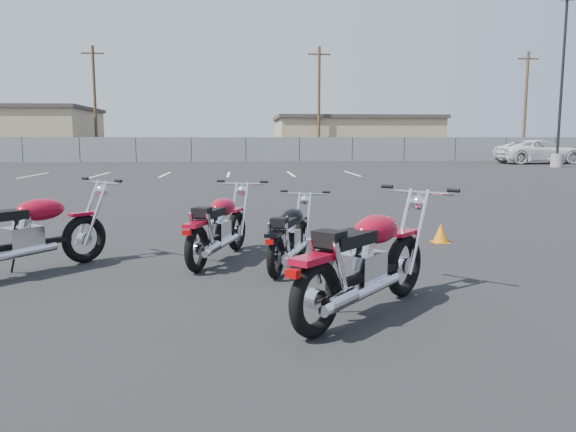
{
  "coord_description": "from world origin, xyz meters",
  "views": [
    {
      "loc": [
        -0.45,
        -6.96,
        1.7
      ],
      "look_at": [
        0.2,
        0.6,
        0.65
      ],
      "focal_mm": 35.0,
      "sensor_mm": 36.0,
      "label": 1
    }
  ],
  "objects": [
    {
      "name": "motorcycle_second_black",
      "position": [
        0.2,
        0.34,
        0.43
      ],
      "size": [
        1.03,
        1.9,
        0.94
      ],
      "color": "black",
      "rests_on": "ground"
    },
    {
      "name": "training_cone_near",
      "position": [
        2.83,
        1.89,
        0.16
      ],
      "size": [
        0.26,
        0.26,
        0.32
      ],
      "color": "orange",
      "rests_on": "ground"
    },
    {
      "name": "motorcycle_rear_red",
      "position": [
        0.75,
        -1.76,
        0.53
      ],
      "size": [
        1.97,
        2.05,
        1.17
      ],
      "color": "black",
      "rests_on": "ground"
    },
    {
      "name": "utility_pole_c",
      "position": [
        6.0,
        39.0,
        4.69
      ],
      "size": [
        1.8,
        0.24,
        9.0
      ],
      "color": "#43321F",
      "rests_on": "ground"
    },
    {
      "name": "motorcycle_third_red",
      "position": [
        -0.75,
        0.82,
        0.48
      ],
      "size": [
        1.16,
        2.13,
        1.06
      ],
      "color": "black",
      "rests_on": "ground"
    },
    {
      "name": "parking_line_stripes",
      "position": [
        -2.5,
        20.0,
        0.0
      ],
      "size": [
        15.12,
        4.0,
        0.01
      ],
      "color": "silver",
      "rests_on": "ground"
    },
    {
      "name": "light_pole_east",
      "position": [
        18.39,
        25.11,
        2.5
      ],
      "size": [
        0.8,
        0.7,
        9.73
      ],
      "color": "gray",
      "rests_on": "ground"
    },
    {
      "name": "utility_pole_d",
      "position": [
        24.0,
        40.0,
        4.69
      ],
      "size": [
        1.8,
        0.24,
        9.0
      ],
      "color": "#43321F",
      "rests_on": "ground"
    },
    {
      "name": "utility_pole_b",
      "position": [
        -12.0,
        40.0,
        4.69
      ],
      "size": [
        1.8,
        0.24,
        9.0
      ],
      "color": "#43321F",
      "rests_on": "ground"
    },
    {
      "name": "motorcycle_front_red",
      "position": [
        -3.13,
        0.23,
        0.52
      ],
      "size": [
        1.91,
        2.03,
        1.15
      ],
      "color": "black",
      "rests_on": "ground"
    },
    {
      "name": "ground",
      "position": [
        0.0,
        0.0,
        0.0
      ],
      "size": [
        120.0,
        120.0,
        0.0
      ],
      "primitive_type": "plane",
      "color": "black",
      "rests_on": "ground"
    },
    {
      "name": "tan_building_east",
      "position": [
        10.0,
        44.0,
        1.86
      ],
      "size": [
        14.4,
        9.4,
        3.7
      ],
      "color": "tan",
      "rests_on": "ground"
    },
    {
      "name": "chainlink_fence",
      "position": [
        -0.0,
        35.0,
        0.9
      ],
      "size": [
        80.06,
        0.06,
        1.8
      ],
      "color": "slate",
      "rests_on": "ground"
    },
    {
      "name": "white_van",
      "position": [
        19.87,
        29.79,
        1.27
      ],
      "size": [
        2.93,
        6.78,
        2.54
      ],
      "primitive_type": "imported",
      "rotation": [
        0.0,
        0.0,
        1.61
      ],
      "color": "silver",
      "rests_on": "ground"
    }
  ]
}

